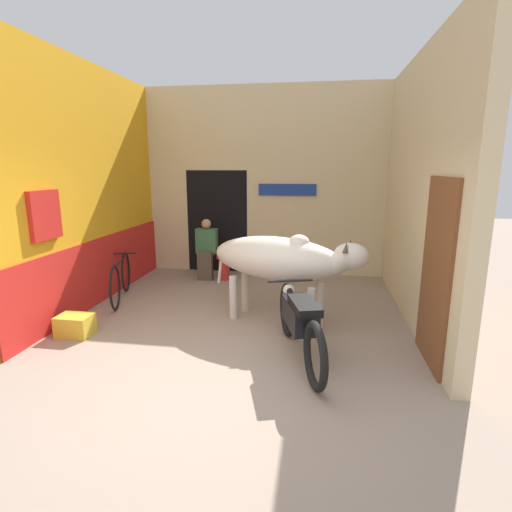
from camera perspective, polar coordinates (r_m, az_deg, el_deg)
ground_plane at (r=4.44m, az=-7.06°, el=-17.16°), size 30.00×30.00×0.00m
wall_left_shopfront at (r=6.95m, az=-22.87°, el=8.57°), size 0.25×4.46×3.78m
wall_back_with_doorway at (r=8.57m, az=-1.13°, el=8.48°), size 4.87×0.93×3.78m
wall_right_with_door at (r=6.06m, az=22.57°, el=8.48°), size 0.22×4.46×3.78m
cow at (r=5.57m, az=3.67°, el=-0.50°), size 2.30×1.26×1.31m
motorcycle_near at (r=4.69m, az=6.25°, el=-9.17°), size 0.75×1.98×0.81m
bicycle at (r=7.09m, az=-18.75°, el=-3.07°), size 0.60×1.63×0.73m
shopkeeper_seated at (r=7.98m, az=-7.12°, el=1.17°), size 0.41×0.33×1.20m
plastic_stool at (r=7.95m, az=-4.58°, el=-1.63°), size 0.31×0.31×0.46m
crate at (r=5.90m, az=-24.43°, el=-9.01°), size 0.44×0.32×0.28m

